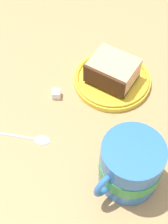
# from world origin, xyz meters

# --- Properties ---
(ground_plane) EXTENTS (1.19, 1.19, 0.02)m
(ground_plane) POSITION_xyz_m (0.00, 0.00, -0.01)
(ground_plane) COLOR tan
(small_plate) EXTENTS (0.16, 0.16, 0.02)m
(small_plate) POSITION_xyz_m (-0.04, 0.06, 0.01)
(small_plate) COLOR yellow
(small_plate) RESTS_ON ground_plane
(cake_slice) EXTENTS (0.09, 0.08, 0.05)m
(cake_slice) POSITION_xyz_m (-0.04, 0.05, 0.04)
(cake_slice) COLOR #472814
(cake_slice) RESTS_ON small_plate
(tea_mug) EXTENTS (0.10, 0.12, 0.10)m
(tea_mug) POSITION_xyz_m (0.07, -0.13, 0.05)
(tea_mug) COLOR #3372BF
(tea_mug) RESTS_ON ground_plane
(teaspoon) EXTENTS (0.13, 0.05, 0.01)m
(teaspoon) POSITION_xyz_m (-0.12, -0.13, 0.00)
(teaspoon) COLOR silver
(teaspoon) RESTS_ON ground_plane
(sugar_cube) EXTENTS (0.02, 0.02, 0.02)m
(sugar_cube) POSITION_xyz_m (-0.12, -0.03, 0.01)
(sugar_cube) COLOR white
(sugar_cube) RESTS_ON ground_plane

